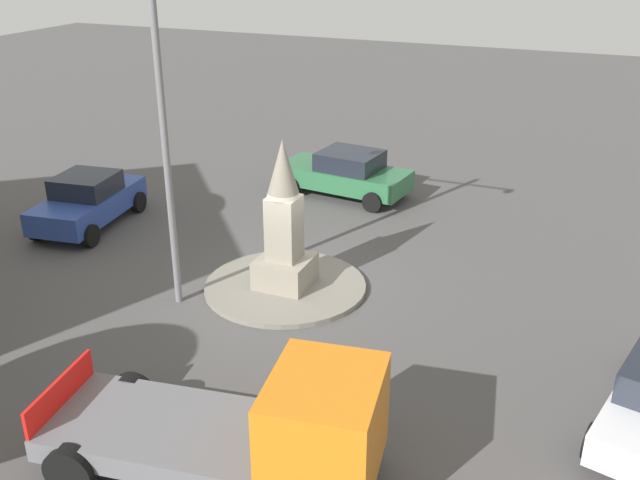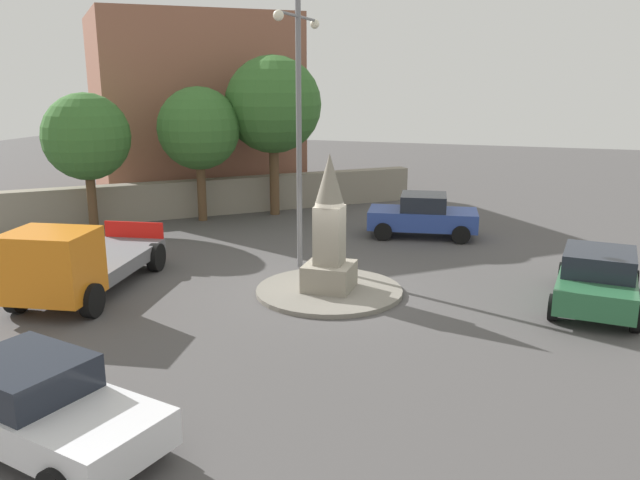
{
  "view_description": "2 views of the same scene",
  "coord_description": "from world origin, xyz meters",
  "views": [
    {
      "loc": [
        -6.78,
        14.01,
        8.15
      ],
      "look_at": [
        -0.78,
        -0.33,
        1.29
      ],
      "focal_mm": 40.1,
      "sensor_mm": 36.0,
      "label": 1
    },
    {
      "loc": [
        -15.88,
        -4.69,
        5.71
      ],
      "look_at": [
        0.47,
        0.41,
        1.33
      ],
      "focal_mm": 36.3,
      "sensor_mm": 36.0,
      "label": 2
    }
  ],
  "objects": [
    {
      "name": "monument",
      "position": [
        0.0,
        0.0,
        1.62
      ],
      "size": [
        1.26,
        1.26,
        3.65
      ],
      "color": "gray",
      "rests_on": "traffic_island"
    },
    {
      "name": "truck_orange_parked_left",
      "position": [
        -2.47,
        6.12,
        0.98
      ],
      "size": [
        5.62,
        2.91,
        2.08
      ],
      "color": "orange",
      "rests_on": "ground"
    },
    {
      "name": "traffic_island",
      "position": [
        0.0,
        0.0,
        0.06
      ],
      "size": [
        3.95,
        3.95,
        0.12
      ],
      "primitive_type": "cylinder",
      "color": "gray",
      "rests_on": "ground"
    },
    {
      "name": "car_blue_approaching",
      "position": [
        7.06,
        -1.44,
        0.78
      ],
      "size": [
        2.35,
        4.06,
        1.56
      ],
      "color": "#2D479E",
      "rests_on": "ground"
    },
    {
      "name": "car_green_waiting",
      "position": [
        1.0,
        -6.74,
        0.77
      ],
      "size": [
        4.41,
        2.42,
        1.51
      ],
      "color": "#2D6B42",
      "rests_on": "ground"
    },
    {
      "name": "streetlamp",
      "position": [
        2.06,
        1.55,
        4.68
      ],
      "size": [
        3.34,
        0.28,
        7.73
      ],
      "color": "slate",
      "rests_on": "ground"
    },
    {
      "name": "ground_plane",
      "position": [
        0.0,
        0.0,
        0.0
      ],
      "size": [
        80.0,
        80.0,
        0.0
      ],
      "primitive_type": "plane",
      "color": "#4F4C4C"
    }
  ]
}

